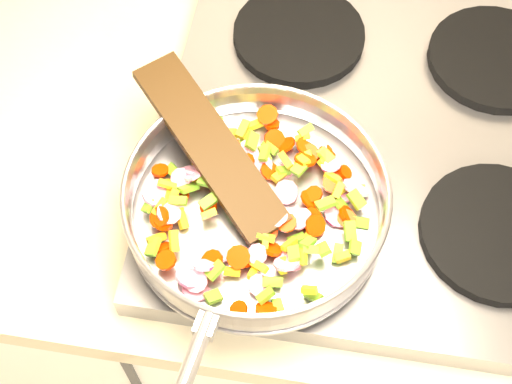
# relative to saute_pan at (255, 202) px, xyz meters

# --- Properties ---
(cooktop) EXTENTS (0.60, 0.60, 0.04)m
(cooktop) POSITION_rel_saute_pan_xyz_m (0.15, 0.17, -0.07)
(cooktop) COLOR #939399
(cooktop) RESTS_ON counter_top
(grate_fl) EXTENTS (0.19, 0.19, 0.02)m
(grate_fl) POSITION_rel_saute_pan_xyz_m (0.01, 0.03, -0.04)
(grate_fl) COLOR black
(grate_fl) RESTS_ON cooktop
(grate_fr) EXTENTS (0.19, 0.19, 0.02)m
(grate_fr) POSITION_rel_saute_pan_xyz_m (0.29, 0.03, -0.04)
(grate_fr) COLOR black
(grate_fr) RESTS_ON cooktop
(grate_bl) EXTENTS (0.19, 0.19, 0.02)m
(grate_bl) POSITION_rel_saute_pan_xyz_m (0.01, 0.31, -0.04)
(grate_bl) COLOR black
(grate_bl) RESTS_ON cooktop
(grate_br) EXTENTS (0.19, 0.19, 0.02)m
(grate_br) POSITION_rel_saute_pan_xyz_m (0.29, 0.31, -0.04)
(grate_br) COLOR black
(grate_br) RESTS_ON cooktop
(saute_pan) EXTENTS (0.35, 0.52, 0.06)m
(saute_pan) POSITION_rel_saute_pan_xyz_m (0.00, 0.00, 0.00)
(saute_pan) COLOR #9E9EA5
(saute_pan) RESTS_ON grate_fl
(vegetable_heap) EXTENTS (0.29, 0.30, 0.04)m
(vegetable_heap) POSITION_rel_saute_pan_xyz_m (0.00, 0.01, -0.01)
(vegetable_heap) COLOR gold
(vegetable_heap) RESTS_ON saute_pan
(wooden_spatula) EXTENTS (0.22, 0.23, 0.06)m
(wooden_spatula) POSITION_rel_saute_pan_xyz_m (-0.07, 0.06, 0.02)
(wooden_spatula) COLOR black
(wooden_spatula) RESTS_ON saute_pan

